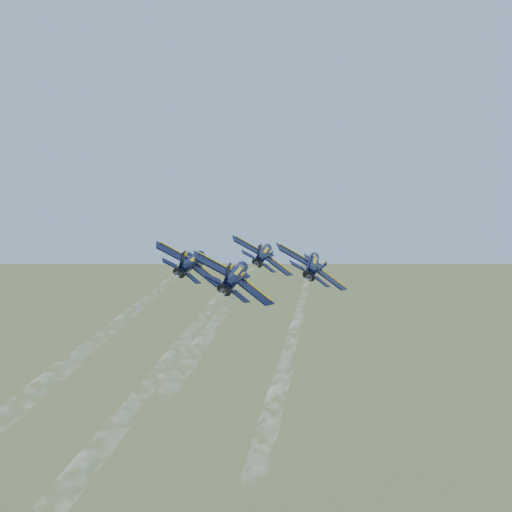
% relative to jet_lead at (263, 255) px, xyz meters
% --- Properties ---
extents(jet_lead, '(9.94, 15.10, 6.29)m').
position_rel_jet_lead_xyz_m(jet_lead, '(0.00, 0.00, 0.00)').
color(jet_lead, black).
extents(jet_left, '(9.94, 15.10, 6.29)m').
position_rel_jet_lead_xyz_m(jet_left, '(-7.13, -13.88, 0.00)').
color(jet_left, black).
extents(jet_right, '(9.94, 15.10, 6.29)m').
position_rel_jet_lead_xyz_m(jet_right, '(10.28, -12.30, 0.00)').
color(jet_right, black).
extents(jet_slot, '(9.94, 15.10, 6.29)m').
position_rel_jet_lead_xyz_m(jet_slot, '(3.23, -26.02, 0.00)').
color(jet_slot, black).
extents(smoke_trail_lead, '(9.23, 50.63, 2.01)m').
position_rel_jet_lead_xyz_m(smoke_trail_lead, '(5.75, -37.53, 0.03)').
color(smoke_trail_lead, white).
extents(smoke_trail_left, '(9.23, 50.63, 2.01)m').
position_rel_jet_lead_xyz_m(smoke_trail_left, '(-1.38, -51.41, 0.03)').
color(smoke_trail_left, white).
extents(smoke_trail_right, '(9.23, 50.63, 2.01)m').
position_rel_jet_lead_xyz_m(smoke_trail_right, '(16.03, -49.83, 0.03)').
color(smoke_trail_right, white).
extents(smoke_trail_slot, '(9.23, 50.63, 2.01)m').
position_rel_jet_lead_xyz_m(smoke_trail_slot, '(8.97, -63.54, 0.03)').
color(smoke_trail_slot, white).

